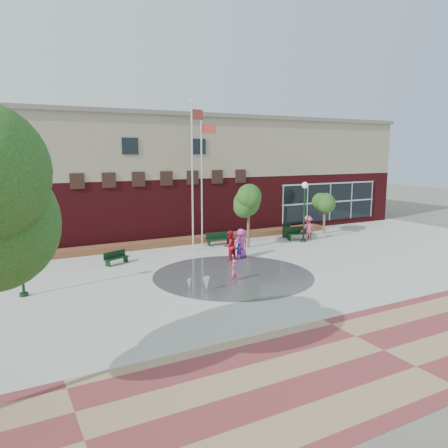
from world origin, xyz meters
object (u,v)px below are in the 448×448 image
flagpole_left (193,169)px  child_splash (234,270)px  flagpole_right (202,175)px  bench_left (117,260)px  trash_can (286,231)px

flagpole_left → child_splash: size_ratio=8.56×
flagpole_right → bench_left: size_ratio=5.54×
flagpole_left → bench_left: (-5.34, -1.02, -5.08)m
trash_can → child_splash: size_ratio=0.93×
flagpole_right → bench_left: (-6.59, -2.24, -4.63)m
flagpole_left → child_splash: flagpole_left is taller
flagpole_right → trash_can: bearing=13.7°
flagpole_left → flagpole_right: flagpole_left is taller
flagpole_right → flagpole_left: bearing=-118.8°
flagpole_right → child_splash: 9.63m
bench_left → child_splash: size_ratio=1.41×
flagpole_right → bench_left: flagpole_right is taller
flagpole_left → child_splash: (-1.02, -7.08, -4.77)m
flagpole_left → bench_left: bearing=169.5°
flagpole_right → child_splash: size_ratio=7.80×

